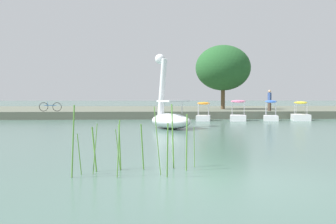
# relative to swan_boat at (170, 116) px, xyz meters

# --- Properties ---
(ground_plane) EXTENTS (513.88, 513.88, 0.00)m
(ground_plane) POSITION_rel_swan_boat_xyz_m (0.30, -13.55, -0.69)
(ground_plane) COLOR #47665B
(shore_bank_far) EXTENTS (147.10, 21.71, 0.59)m
(shore_bank_far) POSITION_rel_swan_boat_xyz_m (0.30, 19.90, -0.39)
(shore_bank_far) COLOR #5B6051
(shore_bank_far) RESTS_ON ground_plane
(swan_boat) EXTENTS (2.76, 3.56, 4.08)m
(swan_boat) POSITION_rel_swan_boat_xyz_m (0.00, 0.00, 0.00)
(swan_boat) COLOR white
(swan_boat) RESTS_ON ground_plane
(pedal_boat_orange) EXTENTS (1.33, 2.00, 1.34)m
(pedal_boat_orange) POSITION_rel_swan_boat_xyz_m (2.94, 7.39, -0.29)
(pedal_boat_orange) COLOR white
(pedal_boat_orange) RESTS_ON ground_plane
(pedal_boat_pink) EXTENTS (1.57, 2.25, 1.49)m
(pedal_boat_pink) POSITION_rel_swan_boat_xyz_m (5.42, 7.15, -0.24)
(pedal_boat_pink) COLOR white
(pedal_boat_pink) RESTS_ON ground_plane
(pedal_boat_blue) EXTENTS (1.47, 2.09, 1.47)m
(pedal_boat_blue) POSITION_rel_swan_boat_xyz_m (7.87, 7.29, -0.29)
(pedal_boat_blue) COLOR white
(pedal_boat_blue) RESTS_ON ground_plane
(pedal_boat_yellow) EXTENTS (1.72, 2.38, 1.39)m
(pedal_boat_yellow) POSITION_rel_swan_boat_xyz_m (10.13, 7.40, -0.28)
(pedal_boat_yellow) COLOR white
(pedal_boat_yellow) RESTS_ON ground_plane
(tree_broadleaf_behind_dock) EXTENTS (5.17, 4.78, 5.96)m
(tree_broadleaf_behind_dock) POSITION_rel_swan_boat_xyz_m (6.01, 15.60, 3.75)
(tree_broadleaf_behind_dock) COLOR brown
(tree_broadleaf_behind_dock) RESTS_ON shore_bank_far
(person_on_path) EXTENTS (0.31, 0.31, 1.70)m
(person_on_path) POSITION_rel_swan_boat_xyz_m (8.79, 10.46, 0.80)
(person_on_path) COLOR #47382D
(person_on_path) RESTS_ON shore_bank_far
(bicycle_parked) EXTENTS (1.72, 0.15, 0.71)m
(bicycle_parked) POSITION_rel_swan_boat_xyz_m (-8.70, 10.54, 0.26)
(bicycle_parked) COLOR black
(bicycle_parked) RESTS_ON shore_bank_far
(reed_clump_foreground) EXTENTS (2.67, 1.30, 1.48)m
(reed_clump_foreground) POSITION_rel_swan_boat_xyz_m (-1.59, -12.42, -0.09)
(reed_clump_foreground) COLOR #568E38
(reed_clump_foreground) RESTS_ON ground_plane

